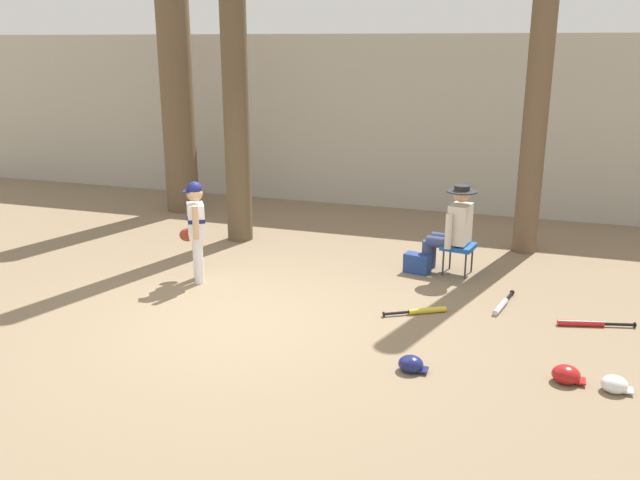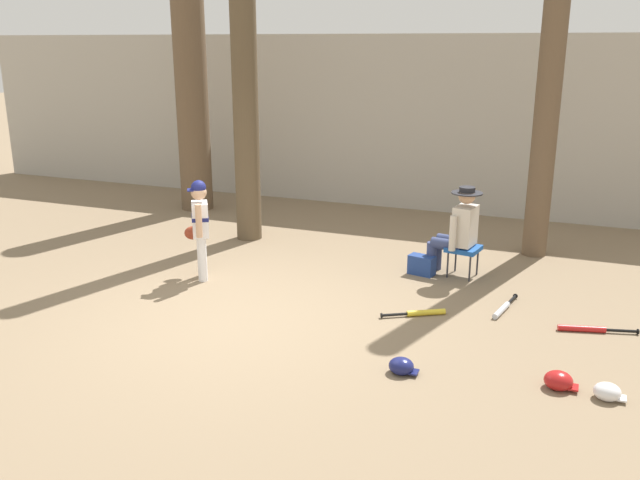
{
  "view_description": "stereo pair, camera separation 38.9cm",
  "coord_description": "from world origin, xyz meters",
  "px_view_note": "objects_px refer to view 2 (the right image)",
  "views": [
    {
      "loc": [
        3.05,
        -6.22,
        2.97
      ],
      "look_at": [
        0.65,
        0.9,
        0.75
      ],
      "focal_mm": 37.73,
      "sensor_mm": 36.0,
      "label": 1
    },
    {
      "loc": [
        3.42,
        -6.09,
        2.97
      ],
      "look_at": [
        0.65,
        0.9,
        0.75
      ],
      "focal_mm": 37.73,
      "sensor_mm": 36.0,
      "label": 2
    }
  ],
  "objects_px": {
    "seated_spectator": "(457,228)",
    "bat_aluminum_silver": "(503,309)",
    "batting_helmet_navy": "(401,366)",
    "folding_stool": "(463,250)",
    "handbag_beside_stool": "(422,265)",
    "tree_behind_spectator": "(552,62)",
    "tree_far_left": "(192,90)",
    "tree_near_player": "(244,66)",
    "batting_helmet_red": "(559,381)",
    "young_ballplayer": "(200,223)",
    "bat_red_barrel": "(588,329)",
    "bat_yellow_trainer": "(421,313)",
    "batting_helmet_white": "(608,392)"
  },
  "relations": [
    {
      "from": "bat_yellow_trainer",
      "to": "bat_aluminum_silver",
      "type": "height_order",
      "value": "same"
    },
    {
      "from": "folding_stool",
      "to": "handbag_beside_stool",
      "type": "relative_size",
      "value": 1.36
    },
    {
      "from": "seated_spectator",
      "to": "batting_helmet_navy",
      "type": "xyz_separation_m",
      "value": [
        0.05,
        -2.94,
        -0.57
      ]
    },
    {
      "from": "bat_yellow_trainer",
      "to": "tree_near_player",
      "type": "bearing_deg",
      "value": 147.18
    },
    {
      "from": "handbag_beside_stool",
      "to": "batting_helmet_navy",
      "type": "xyz_separation_m",
      "value": [
        0.47,
        -2.8,
        -0.06
      ]
    },
    {
      "from": "tree_behind_spectator",
      "to": "handbag_beside_stool",
      "type": "height_order",
      "value": "tree_behind_spectator"
    },
    {
      "from": "handbag_beside_stool",
      "to": "bat_yellow_trainer",
      "type": "xyz_separation_m",
      "value": [
        0.32,
        -1.39,
        -0.1
      ]
    },
    {
      "from": "batting_helmet_white",
      "to": "batting_helmet_red",
      "type": "bearing_deg",
      "value": 173.82
    },
    {
      "from": "handbag_beside_stool",
      "to": "batting_helmet_navy",
      "type": "relative_size",
      "value": 1.21
    },
    {
      "from": "tree_near_player",
      "to": "batting_helmet_navy",
      "type": "height_order",
      "value": "tree_near_player"
    },
    {
      "from": "young_ballplayer",
      "to": "bat_aluminum_silver",
      "type": "relative_size",
      "value": 1.71
    },
    {
      "from": "tree_behind_spectator",
      "to": "tree_far_left",
      "type": "relative_size",
      "value": 1.14
    },
    {
      "from": "seated_spectator",
      "to": "batting_helmet_navy",
      "type": "distance_m",
      "value": 3.0
    },
    {
      "from": "batting_helmet_white",
      "to": "seated_spectator",
      "type": "bearing_deg",
      "value": 123.68
    },
    {
      "from": "folding_stool",
      "to": "tree_far_left",
      "type": "height_order",
      "value": "tree_far_left"
    },
    {
      "from": "seated_spectator",
      "to": "batting_helmet_white",
      "type": "bearing_deg",
      "value": -56.32
    },
    {
      "from": "bat_red_barrel",
      "to": "handbag_beside_stool",
      "type": "bearing_deg",
      "value": 150.69
    },
    {
      "from": "folding_stool",
      "to": "handbag_beside_stool",
      "type": "bearing_deg",
      "value": -166.12
    },
    {
      "from": "bat_red_barrel",
      "to": "batting_helmet_white",
      "type": "relative_size",
      "value": 2.98
    },
    {
      "from": "bat_red_barrel",
      "to": "batting_helmet_navy",
      "type": "bearing_deg",
      "value": -134.65
    },
    {
      "from": "tree_far_left",
      "to": "young_ballplayer",
      "type": "bearing_deg",
      "value": -57.67
    },
    {
      "from": "tree_behind_spectator",
      "to": "bat_red_barrel",
      "type": "height_order",
      "value": "tree_behind_spectator"
    },
    {
      "from": "young_ballplayer",
      "to": "batting_helmet_red",
      "type": "distance_m",
      "value": 4.74
    },
    {
      "from": "bat_aluminum_silver",
      "to": "batting_helmet_white",
      "type": "bearing_deg",
      "value": -57.42
    },
    {
      "from": "seated_spectator",
      "to": "bat_aluminum_silver",
      "type": "distance_m",
      "value": 1.43
    },
    {
      "from": "handbag_beside_stool",
      "to": "bat_red_barrel",
      "type": "bearing_deg",
      "value": -29.31
    },
    {
      "from": "handbag_beside_stool",
      "to": "tree_far_left",
      "type": "height_order",
      "value": "tree_far_left"
    },
    {
      "from": "handbag_beside_stool",
      "to": "bat_aluminum_silver",
      "type": "bearing_deg",
      "value": -38.03
    },
    {
      "from": "tree_behind_spectator",
      "to": "handbag_beside_stool",
      "type": "xyz_separation_m",
      "value": [
        -1.32,
        -1.47,
        -2.58
      ]
    },
    {
      "from": "tree_near_player",
      "to": "young_ballplayer",
      "type": "bearing_deg",
      "value": -81.28
    },
    {
      "from": "handbag_beside_stool",
      "to": "batting_helmet_navy",
      "type": "distance_m",
      "value": 2.84
    },
    {
      "from": "folding_stool",
      "to": "tree_behind_spectator",
      "type": "bearing_deg",
      "value": 59.19
    },
    {
      "from": "tree_near_player",
      "to": "tree_behind_spectator",
      "type": "relative_size",
      "value": 0.98
    },
    {
      "from": "young_ballplayer",
      "to": "handbag_beside_stool",
      "type": "distance_m",
      "value": 2.96
    },
    {
      "from": "tree_behind_spectator",
      "to": "tree_near_player",
      "type": "bearing_deg",
      "value": -169.86
    },
    {
      "from": "folding_stool",
      "to": "batting_helmet_red",
      "type": "relative_size",
      "value": 1.54
    },
    {
      "from": "folding_stool",
      "to": "bat_aluminum_silver",
      "type": "xyz_separation_m",
      "value": [
        0.65,
        -1.04,
        -0.33
      ]
    },
    {
      "from": "young_ballplayer",
      "to": "bat_aluminum_silver",
      "type": "bearing_deg",
      "value": 4.27
    },
    {
      "from": "tree_behind_spectator",
      "to": "folding_stool",
      "type": "bearing_deg",
      "value": -120.81
    },
    {
      "from": "seated_spectator",
      "to": "handbag_beside_stool",
      "type": "xyz_separation_m",
      "value": [
        -0.42,
        -0.14,
        -0.51
      ]
    },
    {
      "from": "bat_red_barrel",
      "to": "seated_spectator",
      "type": "bearing_deg",
      "value": 141.75
    },
    {
      "from": "folding_stool",
      "to": "bat_yellow_trainer",
      "type": "height_order",
      "value": "folding_stool"
    },
    {
      "from": "handbag_beside_stool",
      "to": "bat_red_barrel",
      "type": "xyz_separation_m",
      "value": [
        2.08,
        -1.17,
        -0.1
      ]
    },
    {
      "from": "seated_spectator",
      "to": "tree_far_left",
      "type": "height_order",
      "value": "tree_far_left"
    },
    {
      "from": "tree_behind_spectator",
      "to": "bat_red_barrel",
      "type": "relative_size",
      "value": 7.22
    },
    {
      "from": "young_ballplayer",
      "to": "batting_helmet_navy",
      "type": "xyz_separation_m",
      "value": [
        3.11,
        -1.6,
        -0.67
      ]
    },
    {
      "from": "seated_spectator",
      "to": "folding_stool",
      "type": "bearing_deg",
      "value": -9.57
    },
    {
      "from": "batting_helmet_red",
      "to": "tree_near_player",
      "type": "bearing_deg",
      "value": 145.56
    },
    {
      "from": "tree_behind_spectator",
      "to": "bat_red_barrel",
      "type": "xyz_separation_m",
      "value": [
        0.77,
        -2.64,
        -2.67
      ]
    },
    {
      "from": "tree_far_left",
      "to": "tree_near_player",
      "type": "bearing_deg",
      "value": -37.95
    }
  ]
}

